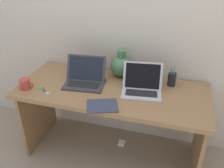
{
  "coord_description": "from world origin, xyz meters",
  "views": [
    {
      "loc": [
        0.51,
        -1.75,
        1.85
      ],
      "look_at": [
        0.0,
        0.0,
        0.8
      ],
      "focal_mm": 39.27,
      "sensor_mm": 36.0,
      "label": 1
    }
  ],
  "objects_px": {
    "laptop_left": "(85,77)",
    "pen_cup": "(172,79)",
    "scissors": "(43,90)",
    "laptop_right": "(142,85)",
    "notebook_stack": "(102,106)",
    "power_brick": "(122,143)",
    "green_vase": "(121,66)",
    "coffee_mug": "(25,84)"
  },
  "relations": [
    {
      "from": "laptop_left",
      "to": "green_vase",
      "type": "xyz_separation_m",
      "value": [
        0.28,
        0.22,
        0.05
      ]
    },
    {
      "from": "laptop_left",
      "to": "notebook_stack",
      "type": "relative_size",
      "value": 1.58
    },
    {
      "from": "laptop_left",
      "to": "power_brick",
      "type": "xyz_separation_m",
      "value": [
        0.33,
        0.09,
        -0.8
      ]
    },
    {
      "from": "laptop_right",
      "to": "scissors",
      "type": "xyz_separation_m",
      "value": [
        -0.82,
        -0.22,
        -0.06
      ]
    },
    {
      "from": "laptop_left",
      "to": "laptop_right",
      "type": "bearing_deg",
      "value": -0.01
    },
    {
      "from": "laptop_right",
      "to": "green_vase",
      "type": "distance_m",
      "value": 0.33
    },
    {
      "from": "pen_cup",
      "to": "scissors",
      "type": "distance_m",
      "value": 1.13
    },
    {
      "from": "laptop_left",
      "to": "green_vase",
      "type": "relative_size",
      "value": 1.44
    },
    {
      "from": "notebook_stack",
      "to": "power_brick",
      "type": "bearing_deg",
      "value": 80.12
    },
    {
      "from": "laptop_left",
      "to": "pen_cup",
      "type": "height_order",
      "value": "laptop_left"
    },
    {
      "from": "laptop_right",
      "to": "power_brick",
      "type": "distance_m",
      "value": 0.82
    },
    {
      "from": "scissors",
      "to": "notebook_stack",
      "type": "bearing_deg",
      "value": -8.73
    },
    {
      "from": "laptop_right",
      "to": "scissors",
      "type": "distance_m",
      "value": 0.85
    },
    {
      "from": "coffee_mug",
      "to": "scissors",
      "type": "bearing_deg",
      "value": 5.24
    },
    {
      "from": "coffee_mug",
      "to": "scissors",
      "type": "distance_m",
      "value": 0.16
    },
    {
      "from": "notebook_stack",
      "to": "scissors",
      "type": "xyz_separation_m",
      "value": [
        -0.57,
        0.09,
        -0.0
      ]
    },
    {
      "from": "pen_cup",
      "to": "power_brick",
      "type": "xyz_separation_m",
      "value": [
        -0.42,
        -0.08,
        -0.8
      ]
    },
    {
      "from": "scissors",
      "to": "pen_cup",
      "type": "bearing_deg",
      "value": 20.57
    },
    {
      "from": "green_vase",
      "to": "notebook_stack",
      "type": "relative_size",
      "value": 1.09
    },
    {
      "from": "laptop_left",
      "to": "laptop_right",
      "type": "xyz_separation_m",
      "value": [
        0.51,
        -0.0,
        0.0
      ]
    },
    {
      "from": "laptop_left",
      "to": "green_vase",
      "type": "bearing_deg",
      "value": 38.76
    },
    {
      "from": "green_vase",
      "to": "pen_cup",
      "type": "xyz_separation_m",
      "value": [
        0.47,
        -0.05,
        -0.05
      ]
    },
    {
      "from": "green_vase",
      "to": "pen_cup",
      "type": "distance_m",
      "value": 0.48
    },
    {
      "from": "coffee_mug",
      "to": "scissors",
      "type": "xyz_separation_m",
      "value": [
        0.16,
        0.01,
        -0.04
      ]
    },
    {
      "from": "coffee_mug",
      "to": "power_brick",
      "type": "height_order",
      "value": "coffee_mug"
    },
    {
      "from": "pen_cup",
      "to": "power_brick",
      "type": "height_order",
      "value": "pen_cup"
    },
    {
      "from": "laptop_right",
      "to": "green_vase",
      "type": "height_order",
      "value": "green_vase"
    },
    {
      "from": "notebook_stack",
      "to": "power_brick",
      "type": "distance_m",
      "value": 0.84
    },
    {
      "from": "laptop_right",
      "to": "notebook_stack",
      "type": "xyz_separation_m",
      "value": [
        -0.25,
        -0.31,
        -0.06
      ]
    },
    {
      "from": "pen_cup",
      "to": "green_vase",
      "type": "bearing_deg",
      "value": 174.08
    },
    {
      "from": "scissors",
      "to": "power_brick",
      "type": "bearing_deg",
      "value": 26.27
    },
    {
      "from": "laptop_right",
      "to": "pen_cup",
      "type": "height_order",
      "value": "laptop_right"
    },
    {
      "from": "laptop_right",
      "to": "pen_cup",
      "type": "xyz_separation_m",
      "value": [
        0.23,
        0.17,
        -0.0
      ]
    },
    {
      "from": "green_vase",
      "to": "scissors",
      "type": "height_order",
      "value": "green_vase"
    },
    {
      "from": "pen_cup",
      "to": "scissors",
      "type": "bearing_deg",
      "value": -159.43
    },
    {
      "from": "green_vase",
      "to": "coffee_mug",
      "type": "height_order",
      "value": "green_vase"
    },
    {
      "from": "scissors",
      "to": "laptop_right",
      "type": "bearing_deg",
      "value": 15.22
    },
    {
      "from": "laptop_left",
      "to": "laptop_right",
      "type": "relative_size",
      "value": 1.05
    },
    {
      "from": "notebook_stack",
      "to": "scissors",
      "type": "bearing_deg",
      "value": 171.27
    },
    {
      "from": "laptop_left",
      "to": "notebook_stack",
      "type": "height_order",
      "value": "laptop_left"
    },
    {
      "from": "laptop_left",
      "to": "laptop_right",
      "type": "distance_m",
      "value": 0.51
    },
    {
      "from": "laptop_right",
      "to": "laptop_left",
      "type": "bearing_deg",
      "value": 179.99
    }
  ]
}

